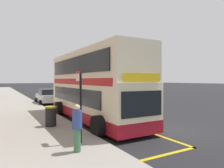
{
  "coord_description": "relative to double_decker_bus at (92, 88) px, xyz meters",
  "views": [
    {
      "loc": [
        -7.81,
        -7.48,
        2.62
      ],
      "look_at": [
        0.03,
        6.3,
        2.29
      ],
      "focal_mm": 32.52,
      "sensor_mm": 36.0,
      "label": 1
    }
  ],
  "objects": [
    {
      "name": "parked_car_white_ahead",
      "position": [
        5.24,
        13.0,
        -1.26
      ],
      "size": [
        2.09,
        4.2,
        1.62
      ],
      "rotation": [
        0.0,
        0.0,
        -0.0
      ],
      "color": "silver",
      "rests_on": "ground"
    },
    {
      "name": "litter_bin",
      "position": [
        -2.86,
        -1.03,
        -1.39
      ],
      "size": [
        0.6,
        0.6,
        1.07
      ],
      "color": "black",
      "rests_on": "pavement_near"
    },
    {
      "name": "bus_bay_markings",
      "position": [
        -0.12,
        0.13,
        -2.06
      ],
      "size": [
        2.84,
        14.19,
        0.01
      ],
      "color": "gold",
      "rests_on": "ground"
    },
    {
      "name": "bus_stop_sign",
      "position": [
        -2.51,
        -4.49,
        -0.27
      ],
      "size": [
        0.09,
        0.51,
        2.83
      ],
      "color": "black",
      "rests_on": "pavement_near"
    },
    {
      "name": "pedestrian_waiting_near_sign",
      "position": [
        -2.97,
        -5.44,
        -1.04
      ],
      "size": [
        0.34,
        0.34,
        1.64
      ],
      "color": "#3F724C",
      "rests_on": "pavement_near"
    },
    {
      "name": "pavement_near",
      "position": [
        -4.54,
        27.43,
        -1.99
      ],
      "size": [
        6.0,
        76.0,
        0.14
      ],
      "primitive_type": "cube",
      "color": "gray",
      "rests_on": "ground"
    },
    {
      "name": "parked_car_silver_far",
      "position": [
        -0.6,
        10.53,
        -1.26
      ],
      "size": [
        2.09,
        4.2,
        1.62
      ],
      "rotation": [
        0.0,
        0.0,
        3.14
      ],
      "color": "#B2B5BA",
      "rests_on": "ground"
    },
    {
      "name": "double_decker_bus",
      "position": [
        0.0,
        0.0,
        0.0
      ],
      "size": [
        3.15,
        10.52,
        4.4
      ],
      "color": "beige",
      "rests_on": "ground"
    },
    {
      "name": "ground_plane",
      "position": [
        2.46,
        27.43,
        -2.06
      ],
      "size": [
        260.0,
        260.0,
        0.0
      ],
      "primitive_type": "plane",
      "color": "black"
    }
  ]
}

